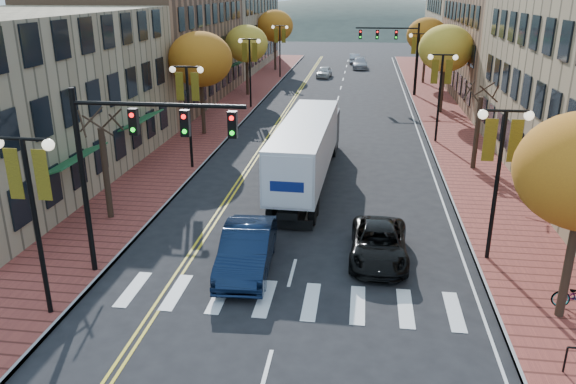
% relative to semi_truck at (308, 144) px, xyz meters
% --- Properties ---
extents(ground, '(200.00, 200.00, 0.00)m').
position_rel_semi_truck_xyz_m(ground, '(0.47, -14.68, -2.14)').
color(ground, black).
rests_on(ground, ground).
extents(sidewalk_left, '(4.00, 85.00, 0.15)m').
position_rel_semi_truck_xyz_m(sidewalk_left, '(-8.53, 17.82, -2.07)').
color(sidewalk_left, brown).
rests_on(sidewalk_left, ground).
extents(sidewalk_right, '(4.00, 85.00, 0.15)m').
position_rel_semi_truck_xyz_m(sidewalk_right, '(9.47, 17.82, -2.07)').
color(sidewalk_right, brown).
rests_on(sidewalk_right, ground).
extents(building_left_near, '(12.00, 22.00, 9.00)m').
position_rel_semi_truck_xyz_m(building_left_near, '(-16.53, -1.68, 2.36)').
color(building_left_near, '#9E8966').
rests_on(building_left_near, ground).
extents(building_left_mid, '(12.00, 24.00, 11.00)m').
position_rel_semi_truck_xyz_m(building_left_mid, '(-16.53, 21.32, 3.36)').
color(building_left_mid, brown).
rests_on(building_left_mid, ground).
extents(building_left_far, '(12.00, 26.00, 9.50)m').
position_rel_semi_truck_xyz_m(building_left_far, '(-16.53, 46.32, 2.61)').
color(building_left_far, '#9E8966').
rests_on(building_left_far, ground).
extents(building_right_mid, '(15.00, 24.00, 10.00)m').
position_rel_semi_truck_xyz_m(building_right_mid, '(18.97, 27.32, 2.86)').
color(building_right_mid, brown).
rests_on(building_right_mid, ground).
extents(building_right_far, '(15.00, 20.00, 11.00)m').
position_rel_semi_truck_xyz_m(building_right_far, '(18.97, 49.32, 3.36)').
color(building_right_far, '#9E8966').
rests_on(building_right_far, ground).
extents(tree_left_a, '(0.28, 0.28, 4.20)m').
position_rel_semi_truck_xyz_m(tree_left_a, '(-8.53, -6.68, 0.11)').
color(tree_left_a, '#382619').
rests_on(tree_left_a, sidewalk_left).
extents(tree_left_b, '(4.48, 4.48, 7.21)m').
position_rel_semi_truck_xyz_m(tree_left_b, '(-8.53, 9.32, 3.30)').
color(tree_left_b, '#382619').
rests_on(tree_left_b, sidewalk_left).
extents(tree_left_c, '(4.16, 4.16, 6.69)m').
position_rel_semi_truck_xyz_m(tree_left_c, '(-8.53, 25.32, 2.91)').
color(tree_left_c, '#382619').
rests_on(tree_left_c, sidewalk_left).
extents(tree_left_d, '(4.61, 4.61, 7.42)m').
position_rel_semi_truck_xyz_m(tree_left_d, '(-8.53, 43.32, 3.46)').
color(tree_left_d, '#382619').
rests_on(tree_left_d, sidewalk_left).
extents(tree_right_b, '(0.28, 0.28, 4.20)m').
position_rel_semi_truck_xyz_m(tree_right_b, '(9.47, 3.32, 0.11)').
color(tree_right_b, '#382619').
rests_on(tree_right_b, sidewalk_right).
extents(tree_right_c, '(4.48, 4.48, 7.21)m').
position_rel_semi_truck_xyz_m(tree_right_c, '(9.47, 19.32, 3.30)').
color(tree_right_c, '#382619').
rests_on(tree_right_c, sidewalk_right).
extents(tree_right_d, '(4.35, 4.35, 7.00)m').
position_rel_semi_truck_xyz_m(tree_right_d, '(9.47, 35.32, 3.15)').
color(tree_right_d, '#382619').
rests_on(tree_right_d, sidewalk_right).
extents(lamp_left_a, '(1.96, 0.36, 6.05)m').
position_rel_semi_truck_xyz_m(lamp_left_a, '(-7.03, -14.68, 2.15)').
color(lamp_left_a, black).
rests_on(lamp_left_a, ground).
extents(lamp_left_b, '(1.96, 0.36, 6.05)m').
position_rel_semi_truck_xyz_m(lamp_left_b, '(-7.03, 1.32, 2.15)').
color(lamp_left_b, black).
rests_on(lamp_left_b, ground).
extents(lamp_left_c, '(1.96, 0.36, 6.05)m').
position_rel_semi_truck_xyz_m(lamp_left_c, '(-7.03, 19.32, 2.15)').
color(lamp_left_c, black).
rests_on(lamp_left_c, ground).
extents(lamp_left_d, '(1.96, 0.36, 6.05)m').
position_rel_semi_truck_xyz_m(lamp_left_d, '(-7.03, 37.32, 2.15)').
color(lamp_left_d, black).
rests_on(lamp_left_d, ground).
extents(lamp_right_a, '(1.96, 0.36, 6.05)m').
position_rel_semi_truck_xyz_m(lamp_right_a, '(7.97, -8.68, 2.15)').
color(lamp_right_a, black).
rests_on(lamp_right_a, ground).
extents(lamp_right_b, '(1.96, 0.36, 6.05)m').
position_rel_semi_truck_xyz_m(lamp_right_b, '(7.97, 9.32, 2.15)').
color(lamp_right_b, black).
rests_on(lamp_right_b, ground).
extents(lamp_right_c, '(1.96, 0.36, 6.05)m').
position_rel_semi_truck_xyz_m(lamp_right_c, '(7.97, 27.32, 2.15)').
color(lamp_right_c, black).
rests_on(lamp_right_c, ground).
extents(traffic_mast_near, '(6.10, 0.35, 7.00)m').
position_rel_semi_truck_xyz_m(traffic_mast_near, '(-5.01, -11.68, 2.78)').
color(traffic_mast_near, black).
rests_on(traffic_mast_near, ground).
extents(traffic_mast_far, '(6.10, 0.34, 7.00)m').
position_rel_semi_truck_xyz_m(traffic_mast_far, '(5.94, 27.32, 2.78)').
color(traffic_mast_far, black).
rests_on(traffic_mast_far, ground).
extents(semi_truck, '(2.76, 14.73, 3.67)m').
position_rel_semi_truck_xyz_m(semi_truck, '(0.00, 0.00, 0.00)').
color(semi_truck, black).
rests_on(semi_truck, ground).
extents(navy_sedan, '(2.11, 5.28, 1.71)m').
position_rel_semi_truck_xyz_m(navy_sedan, '(-1.27, -10.67, -1.29)').
color(navy_sedan, black).
rests_on(navy_sedan, ground).
extents(black_suv, '(2.29, 4.83, 1.33)m').
position_rel_semi_truck_xyz_m(black_suv, '(3.71, -9.12, -1.48)').
color(black_suv, black).
rests_on(black_suv, ground).
extents(car_far_white, '(1.93, 3.89, 1.27)m').
position_rel_semi_truck_xyz_m(car_far_white, '(-1.86, 38.70, -1.51)').
color(car_far_white, silver).
rests_on(car_far_white, ground).
extents(car_far_silver, '(2.06, 4.82, 1.38)m').
position_rel_semi_truck_xyz_m(car_far_silver, '(2.27, 47.07, -1.45)').
color(car_far_silver, '#9D9CA3').
rests_on(car_far_silver, ground).
extents(car_far_oncoming, '(1.61, 4.14, 1.34)m').
position_rel_semi_truck_xyz_m(car_far_oncoming, '(1.46, 52.38, -1.47)').
color(car_far_oncoming, '#A3A3AA').
rests_on(car_far_oncoming, ground).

